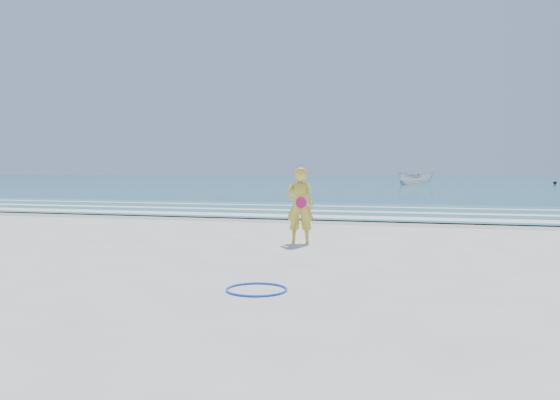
# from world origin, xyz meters

# --- Properties ---
(ground) EXTENTS (400.00, 400.00, 0.00)m
(ground) POSITION_xyz_m (0.00, 0.00, 0.00)
(ground) COLOR silver
(ground) RESTS_ON ground
(wet_sand) EXTENTS (400.00, 2.40, 0.00)m
(wet_sand) POSITION_xyz_m (0.00, 9.00, 0.00)
(wet_sand) COLOR #B2A893
(wet_sand) RESTS_ON ground
(ocean) EXTENTS (400.00, 190.00, 0.04)m
(ocean) POSITION_xyz_m (0.00, 105.00, 0.02)
(ocean) COLOR #19727F
(ocean) RESTS_ON ground
(shallow) EXTENTS (400.00, 10.00, 0.01)m
(shallow) POSITION_xyz_m (0.00, 14.00, 0.04)
(shallow) COLOR #59B7AD
(shallow) RESTS_ON ocean
(foam_near) EXTENTS (400.00, 1.40, 0.01)m
(foam_near) POSITION_xyz_m (0.00, 10.30, 0.05)
(foam_near) COLOR white
(foam_near) RESTS_ON shallow
(foam_mid) EXTENTS (400.00, 0.90, 0.01)m
(foam_mid) POSITION_xyz_m (0.00, 13.20, 0.05)
(foam_mid) COLOR white
(foam_mid) RESTS_ON shallow
(foam_far) EXTENTS (400.00, 0.60, 0.01)m
(foam_far) POSITION_xyz_m (0.00, 16.50, 0.05)
(foam_far) COLOR white
(foam_far) RESTS_ON shallow
(hoop) EXTENTS (1.06, 1.06, 0.03)m
(hoop) POSITION_xyz_m (1.99, -2.39, 0.02)
(hoop) COLOR #0E5EFF
(hoop) RESTS_ON ground
(boat) EXTENTS (4.76, 2.50, 1.75)m
(boat) POSITION_xyz_m (1.66, 62.17, 0.91)
(boat) COLOR silver
(boat) RESTS_ON ocean
(buoy) EXTENTS (0.46, 0.46, 0.46)m
(buoy) POSITION_xyz_m (19.33, 69.84, 0.27)
(buoy) COLOR black
(buoy) RESTS_ON ocean
(woman) EXTENTS (0.77, 0.60, 1.86)m
(woman) POSITION_xyz_m (1.29, 2.97, 0.93)
(woman) COLOR yellow
(woman) RESTS_ON ground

